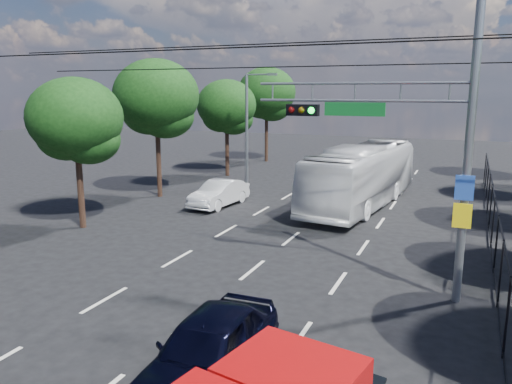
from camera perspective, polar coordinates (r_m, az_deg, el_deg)
The scene contains 12 objects.
lane_markings at distance 22.67m, azimuth 5.69°, elevation -3.97°, with size 6.12×38.00×0.01m.
signal_mast at distance 14.92m, azimuth 18.67°, elevation 7.86°, with size 6.43×0.39×9.50m.
streetlight_left at distance 31.65m, azimuth -0.78°, elevation 7.72°, with size 2.09×0.22×7.08m.
utility_wires at distance 17.03m, azimuth 0.72°, elevation 15.54°, with size 22.00×5.04×0.74m.
fence_right at distance 19.71m, azimuth 25.64°, elevation -4.36°, with size 0.06×34.03×2.00m.
tree_left_b at distance 23.09m, azimuth -19.82°, elevation 7.23°, with size 4.08×4.08×6.63m.
tree_left_c at distance 28.91m, azimuth -11.26°, elevation 10.03°, with size 4.80×4.80×7.80m.
tree_left_d at distance 35.65m, azimuth -3.33°, elevation 9.38°, with size 4.20×4.20×6.83m.
tree_left_e at distance 43.01m, azimuth 1.25°, elevation 10.85°, with size 4.92×4.92×7.99m.
navy_hatchback at distance 10.87m, azimuth -5.43°, elevation -17.55°, with size 1.82×4.52×1.54m, color black.
white_bus at distance 26.97m, azimuth 12.00°, elevation 1.83°, with size 2.72×11.61×3.23m, color silver.
white_van at distance 26.53m, azimuth -4.23°, elevation -0.17°, with size 1.44×4.13×1.36m, color silver.
Camera 1 is at (6.50, -6.86, 6.04)m, focal length 35.00 mm.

